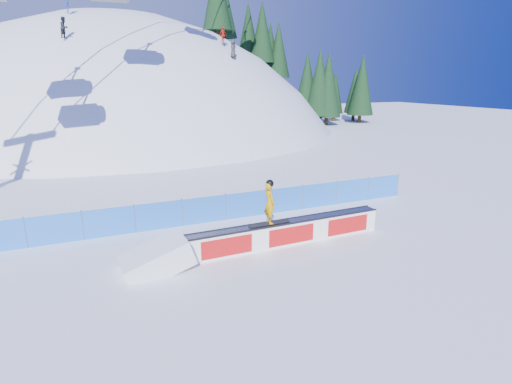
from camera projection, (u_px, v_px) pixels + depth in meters
name	position (u px, v px, depth m)	size (l,w,h in m)	color
ground	(241.00, 264.00, 13.94)	(160.00, 160.00, 0.00)	white
snow_hill	(134.00, 259.00, 55.93)	(64.00, 64.00, 64.00)	silver
treeline	(296.00, 61.00, 56.85)	(23.13, 12.09, 19.34)	#2F2013
safety_fence	(204.00, 210.00, 17.75)	(22.05, 0.05, 1.30)	blue
rail_box	(288.00, 232.00, 15.47)	(8.13, 0.76, 0.97)	white
snow_ramp	(158.00, 269.00, 13.56)	(2.26, 1.51, 0.85)	white
snowboarder	(270.00, 202.00, 14.78)	(1.64, 0.58, 1.71)	black
distant_skiers	(137.00, 26.00, 37.07)	(15.58, 7.69, 5.74)	black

